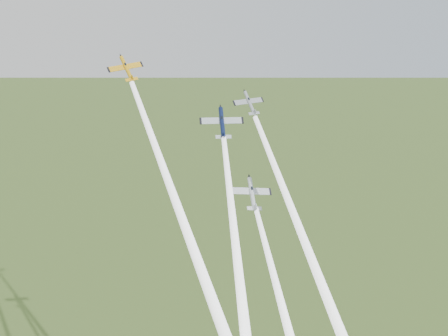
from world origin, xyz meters
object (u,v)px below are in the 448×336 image
Objects in this scene: plane_yellow at (127,68)px; plane_silver_low at (252,194)px; plane_silver_right at (250,103)px; plane_navy at (222,123)px.

plane_silver_low is (20.48, -12.88, -23.77)m from plane_yellow.
plane_silver_right is at bearing 74.83° from plane_silver_low.
plane_silver_right is (5.89, 0.05, 3.50)m from plane_navy.
plane_yellow is 20.86m from plane_navy.
plane_silver_right is (22.24, -7.72, -6.86)m from plane_yellow.
plane_yellow is 24.52m from plane_silver_right.
plane_silver_right reaches higher than plane_silver_low.
plane_yellow reaches higher than plane_silver_right.
plane_silver_right is 0.78× the size of plane_silver_low.
plane_navy is 14.93m from plane_silver_low.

